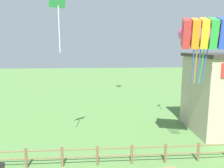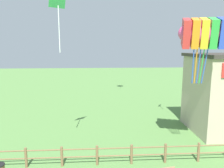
% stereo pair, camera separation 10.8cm
% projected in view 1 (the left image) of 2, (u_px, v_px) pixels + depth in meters
% --- Properties ---
extents(wooden_fence, '(16.71, 0.14, 1.08)m').
position_uv_depth(wooden_fence, '(115.00, 154.00, 11.59)').
color(wooden_fence, brown).
rests_on(wooden_fence, ground_plane).
extents(kite_rainbow_parafoil, '(2.96, 2.37, 3.57)m').
position_uv_depth(kite_rainbow_parafoil, '(203.00, 33.00, 11.59)').
color(kite_rainbow_parafoil, '#E54C8C').
extents(kite_green_diamond, '(0.97, 0.84, 3.54)m').
position_uv_depth(kite_green_diamond, '(58.00, 2.00, 11.24)').
color(kite_green_diamond, green).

